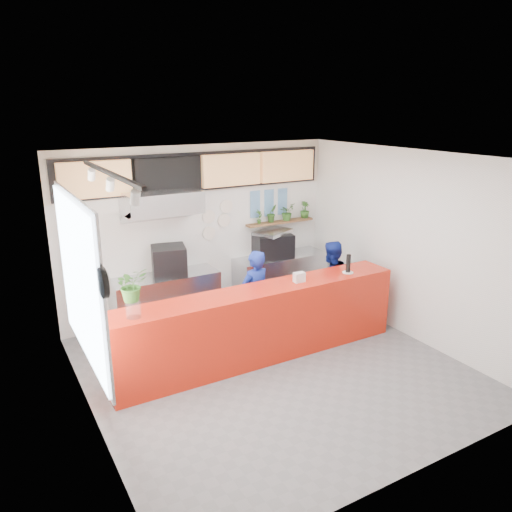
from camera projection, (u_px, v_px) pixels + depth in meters
name	position (u px, v px, depth m)	size (l,w,h in m)	color
floor	(274.00, 369.00, 7.15)	(5.00, 5.00, 0.00)	slate
ceiling	(277.00, 157.00, 6.28)	(5.00, 5.00, 0.00)	silver
wall_back	(200.00, 231.00, 8.79)	(5.00, 5.00, 0.00)	white
wall_left	(84.00, 306.00, 5.53)	(5.00, 5.00, 0.00)	white
wall_right	(409.00, 245.00, 7.91)	(5.00, 5.00, 0.00)	white
service_counter	(260.00, 324.00, 7.33)	(4.50, 0.60, 1.10)	red
cream_band	(199.00, 168.00, 8.46)	(5.00, 0.02, 0.80)	beige
prep_bench	(166.00, 300.00, 8.47)	(1.80, 0.60, 0.90)	#B2B5BA
panini_oven	(169.00, 261.00, 8.31)	(0.54, 0.54, 0.49)	black
extraction_hood	(162.00, 202.00, 7.93)	(1.20, 0.70, 0.35)	#B2B5BA
hood_lip	(162.00, 214.00, 7.99)	(1.20, 0.70, 0.08)	#B2B5BA
right_bench	(280.00, 278.00, 9.56)	(1.80, 0.60, 0.90)	#B2B5BA
espresso_machine	(273.00, 246.00, 9.28)	(0.69, 0.49, 0.44)	black
espresso_tray	(273.00, 232.00, 9.21)	(0.68, 0.47, 0.06)	#A3A6AA
herb_shelf	(280.00, 222.00, 9.47)	(1.40, 0.18, 0.04)	brown
menu_board_far_left	(95.00, 179.00, 7.55)	(1.10, 0.10, 0.55)	tan
menu_board_mid_left	(168.00, 174.00, 8.11)	(1.10, 0.10, 0.55)	black
menu_board_mid_right	(231.00, 170.00, 8.66)	(1.10, 0.10, 0.55)	tan
menu_board_far_right	(287.00, 166.00, 9.21)	(1.10, 0.10, 0.55)	tan
soffit	(199.00, 172.00, 8.45)	(4.80, 0.04, 0.65)	black
window_pane	(80.00, 280.00, 5.73)	(0.04, 2.20, 1.90)	silver
window_frame	(81.00, 280.00, 5.74)	(0.03, 2.30, 2.00)	#B2B5BA
wall_clock_rim	(103.00, 283.00, 4.64)	(0.30, 0.30, 0.05)	black
wall_clock_face	(106.00, 282.00, 4.65)	(0.26, 0.26, 0.02)	white
track_rail	(109.00, 173.00, 5.30)	(0.05, 2.40, 0.04)	black
dec_plate_a	(208.00, 217.00, 8.77)	(0.24, 0.24, 0.03)	silver
dec_plate_b	(224.00, 220.00, 8.94)	(0.24, 0.24, 0.03)	silver
dec_plate_c	(209.00, 233.00, 8.85)	(0.24, 0.24, 0.03)	silver
dec_plate_d	(226.00, 206.00, 8.89)	(0.24, 0.24, 0.03)	silver
photo_frame_a	(255.00, 198.00, 9.15)	(0.20, 0.02, 0.25)	#598CBF
photo_frame_b	(269.00, 196.00, 9.30)	(0.20, 0.02, 0.25)	#598CBF
photo_frame_c	(283.00, 195.00, 9.44)	(0.20, 0.02, 0.25)	#598CBF
photo_frame_d	(255.00, 211.00, 9.23)	(0.20, 0.02, 0.25)	#598CBF
photo_frame_e	(269.00, 209.00, 9.37)	(0.20, 0.02, 0.25)	#598CBF
photo_frame_f	(282.00, 208.00, 9.51)	(0.20, 0.02, 0.25)	#598CBF
staff_center	(255.00, 297.00, 7.80)	(0.55, 0.36, 1.51)	navy
staff_right	(330.00, 282.00, 8.53)	(0.70, 0.55, 1.45)	navy
herb_a	(259.00, 217.00, 9.21)	(0.14, 0.10, 0.27)	#2E5D20
herb_b	(272.00, 213.00, 9.33)	(0.19, 0.15, 0.34)	#2E5D20
herb_c	(287.00, 212.00, 9.49)	(0.29, 0.25, 0.32)	#2E5D20
herb_d	(305.00, 210.00, 9.69)	(0.18, 0.16, 0.32)	#2E5D20
glass_vase	(133.00, 309.00, 6.18)	(0.18, 0.18, 0.23)	silver
basil_vase	(131.00, 285.00, 6.09)	(0.38, 0.33, 0.42)	#2E5D20
napkin_holder	(299.00, 277.00, 7.43)	(0.17, 0.10, 0.15)	silver
white_plate	(348.00, 272.00, 7.85)	(0.17, 0.17, 0.01)	silver
pepper_mill	(348.00, 263.00, 7.80)	(0.07, 0.07, 0.28)	black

